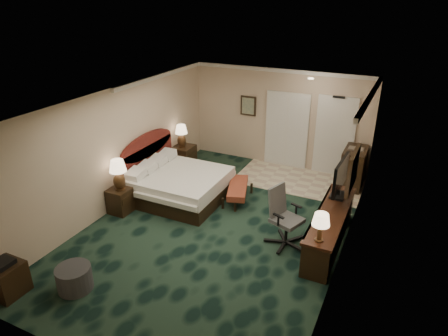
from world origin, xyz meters
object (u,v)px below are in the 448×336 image
at_px(bed, 180,186).
at_px(tv, 340,178).
at_px(lamp_far, 181,136).
at_px(desk_chair, 287,218).
at_px(minibar, 353,168).
at_px(ottoman, 74,278).
at_px(nightstand_far, 184,157).
at_px(lamp_near, 119,175).
at_px(nightstand_near, 121,200).
at_px(side_table, 7,279).
at_px(desk, 330,228).
at_px(bed_bench, 238,193).

relative_size(bed, tv, 1.95).
height_order(bed, lamp_far, lamp_far).
relative_size(desk_chair, minibar, 1.18).
xyz_separation_m(ottoman, desk_chair, (2.77, 2.75, 0.38)).
distance_m(nightstand_far, desk_chair, 4.35).
xyz_separation_m(nightstand_far, lamp_near, (0.00, -2.70, 0.59)).
bearing_deg(tv, nightstand_far, 166.73).
distance_m(nightstand_near, lamp_near, 0.63).
bearing_deg(lamp_far, bed, -60.51).
bearing_deg(nightstand_near, ottoman, -68.39).
height_order(ottoman, minibar, minibar).
distance_m(desk_chair, minibar, 3.27).
height_order(lamp_near, minibar, lamp_near).
distance_m(lamp_near, tv, 4.65).
bearing_deg(desk_chair, bed, -174.94).
height_order(ottoman, tv, tv).
distance_m(bed, nightstand_near, 1.41).
bearing_deg(lamp_near, nightstand_far, 90.03).
xyz_separation_m(lamp_far, tv, (4.44, -1.21, 0.17)).
distance_m(side_table, tv, 6.25).
distance_m(lamp_near, desk_chair, 3.72).
distance_m(ottoman, desk, 4.70).
bearing_deg(bed, desk, -6.16).
relative_size(lamp_far, bed_bench, 0.53).
bearing_deg(minibar, nightstand_far, -168.75).
xyz_separation_m(nightstand_far, tv, (4.41, -1.25, 0.80)).
bearing_deg(bed_bench, desk, -39.34).
xyz_separation_m(bed_bench, side_table, (-2.11, -4.52, 0.08)).
distance_m(desk, minibar, 2.83).
bearing_deg(desk_chair, side_table, -118.33).
distance_m(bed_bench, tv, 2.48).
relative_size(nightstand_near, tv, 0.55).
bearing_deg(bed_bench, tv, -22.93).
height_order(lamp_near, tv, tv).
bearing_deg(desk, bed, 173.84).
relative_size(nightstand_near, side_table, 1.02).
xyz_separation_m(nightstand_near, desk, (4.47, 0.72, 0.07)).
relative_size(bed, desk, 0.82).
relative_size(bed, bed_bench, 1.72).
bearing_deg(desk_chair, tv, 74.95).
distance_m(bed, minibar, 4.33).
xyz_separation_m(nightstand_far, lamp_far, (-0.02, -0.04, 0.63)).
xyz_separation_m(side_table, tv, (4.40, 4.36, 0.84)).
relative_size(ottoman, desk, 0.23).
distance_m(bed, lamp_near, 1.53).
bearing_deg(bed_bench, nightstand_far, 133.83).
bearing_deg(tv, lamp_near, -159.28).
distance_m(bed_bench, side_table, 4.99).
relative_size(desk, desk_chair, 2.11).
distance_m(bed_bench, minibar, 3.04).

